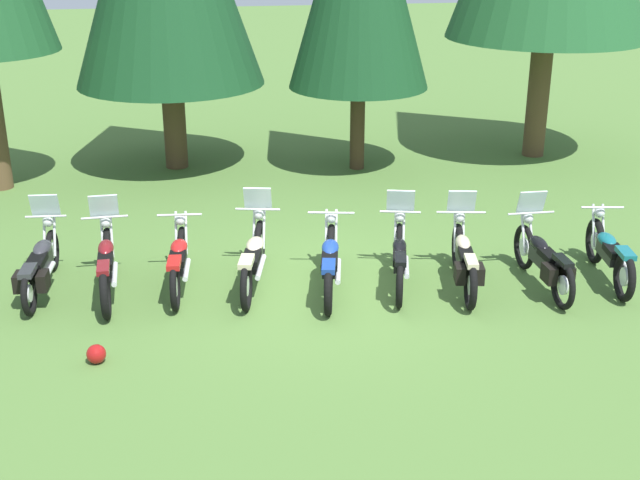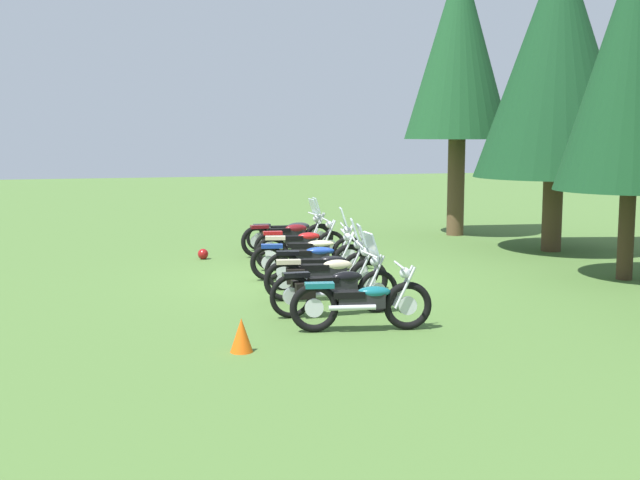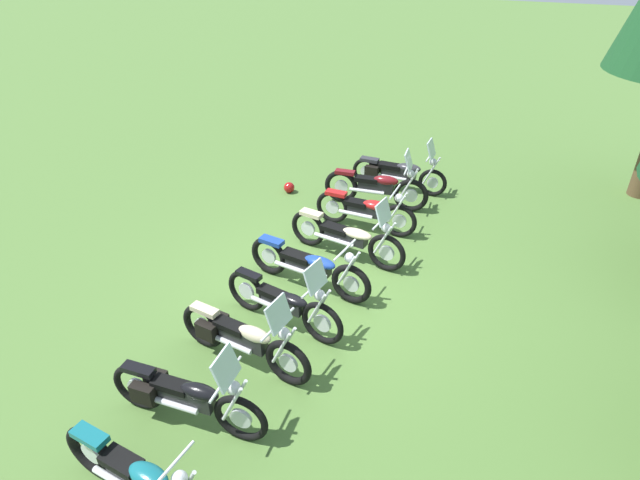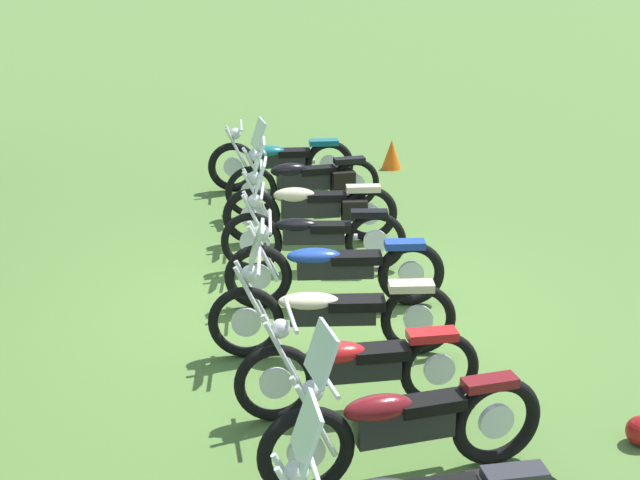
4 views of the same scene
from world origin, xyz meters
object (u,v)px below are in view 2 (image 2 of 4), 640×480
object	(u,v)px
motorcycle_3	(312,249)
pine_tree_0	(459,48)
pine_tree_2	(635,62)
pine_tree_1	(558,59)
motorcycle_6	(325,275)
motorcycle_1	(289,236)
motorcycle_2	(301,243)
motorcycle_5	(324,266)
motorcycle_4	(310,258)
motorcycle_7	(334,287)
dropped_helmet	(203,254)
motorcycle_0	(289,232)
traffic_cone	(241,335)
motorcycle_8	(362,302)

from	to	relation	value
motorcycle_3	pine_tree_0	size ratio (longest dim) A/B	0.30
pine_tree_2	pine_tree_1	bearing A→B (deg)	169.84
motorcycle_6	motorcycle_1	bearing A→B (deg)	94.04
motorcycle_2	motorcycle_6	xyz separation A→B (m)	(4.35, -0.64, 0.02)
motorcycle_3	pine_tree_0	world-z (taller)	pine_tree_0
motorcycle_5	pine_tree_1	size ratio (longest dim) A/B	0.28
motorcycle_4	pine_tree_1	bearing A→B (deg)	29.39
motorcycle_1	motorcycle_7	bearing A→B (deg)	-99.48
motorcycle_3	motorcycle_5	bearing A→B (deg)	-87.24
dropped_helmet	motorcycle_4	bearing A→B (deg)	27.93
motorcycle_7	pine_tree_0	world-z (taller)	pine_tree_0
motorcycle_0	pine_tree_2	distance (m)	9.22
motorcycle_2	traffic_cone	world-z (taller)	motorcycle_2
motorcycle_2	pine_tree_2	distance (m)	8.16
pine_tree_0	pine_tree_1	distance (m)	3.84
motorcycle_1	motorcycle_3	bearing A→B (deg)	-92.84
motorcycle_4	motorcycle_6	world-z (taller)	motorcycle_6
pine_tree_2	motorcycle_3	bearing A→B (deg)	-115.05
pine_tree_2	traffic_cone	xyz separation A→B (m)	(3.45, -8.63, -4.19)
motorcycle_5	motorcycle_7	xyz separation A→B (m)	(2.17, -0.43, 0.01)
motorcycle_2	motorcycle_6	bearing A→B (deg)	-94.15
motorcycle_0	motorcycle_1	distance (m)	1.04
motorcycle_6	pine_tree_2	distance (m)	7.68
motorcycle_7	motorcycle_3	bearing A→B (deg)	79.70
motorcycle_8	pine_tree_1	world-z (taller)	pine_tree_1
motorcycle_1	traffic_cone	bearing A→B (deg)	-110.15
pine_tree_2	traffic_cone	bearing A→B (deg)	-68.21
pine_tree_1	motorcycle_4	bearing A→B (deg)	-71.38
motorcycle_1	traffic_cone	size ratio (longest dim) A/B	4.92
motorcycle_3	motorcycle_7	bearing A→B (deg)	-88.49
motorcycle_1	motorcycle_2	xyz separation A→B (m)	(1.08, 0.04, -0.04)
motorcycle_7	motorcycle_8	xyz separation A→B (m)	(1.14, 0.12, -0.03)
motorcycle_2	traffic_cone	xyz separation A→B (m)	(7.39, -2.69, -0.22)
motorcycle_7	pine_tree_2	distance (m)	7.99
motorcycle_1	traffic_cone	xyz separation A→B (m)	(8.47, -2.65, -0.25)
motorcycle_0	motorcycle_3	size ratio (longest dim) A/B	0.95
motorcycle_3	pine_tree_2	xyz separation A→B (m)	(2.80, 5.98, 3.95)
motorcycle_6	motorcycle_7	world-z (taller)	motorcycle_6
motorcycle_8	pine_tree_0	xyz separation A→B (m)	(-10.43, 6.36, 4.99)
motorcycle_1	pine_tree_0	size ratio (longest dim) A/B	0.29
motorcycle_5	motorcycle_2	bearing A→B (deg)	96.70
pine_tree_2	dropped_helmet	distance (m)	10.46
motorcycle_2	motorcycle_4	xyz separation A→B (m)	(2.29, -0.39, -0.00)
motorcycle_1	motorcycle_3	xyz separation A→B (m)	(2.22, -0.00, -0.02)
motorcycle_1	motorcycle_8	distance (m)	7.79
pine_tree_1	pine_tree_2	bearing A→B (deg)	-10.16
motorcycle_6	motorcycle_8	bearing A→B (deg)	-81.33
motorcycle_0	traffic_cone	size ratio (longest dim) A/B	4.81
motorcycle_6	dropped_helmet	distance (m)	5.64
motorcycle_7	dropped_helmet	distance (m)	6.77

